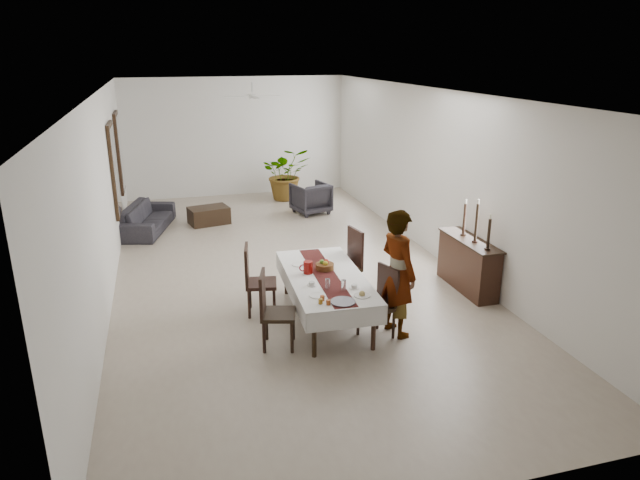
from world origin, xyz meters
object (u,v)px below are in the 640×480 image
at_px(dining_table_top, 325,277).
at_px(red_pitcher, 308,267).
at_px(sofa, 147,218).
at_px(woman, 398,273).
at_px(sideboard_body, 468,265).

relative_size(dining_table_top, red_pitcher, 12.00).
distance_m(red_pitcher, sofa, 5.73).
bearing_deg(woman, red_pitcher, 37.57).
height_order(red_pitcher, woman, woman).
relative_size(dining_table_top, woman, 1.21).
distance_m(red_pitcher, woman, 1.37).
xyz_separation_m(dining_table_top, red_pitcher, (-0.23, 0.15, 0.13)).
bearing_deg(sofa, sideboard_body, -117.53).
height_order(woman, sideboard_body, woman).
height_order(red_pitcher, sofa, red_pitcher).
distance_m(dining_table_top, red_pitcher, 0.30).
relative_size(red_pitcher, sofa, 0.09).
bearing_deg(sideboard_body, woman, -147.39).
bearing_deg(red_pitcher, sofa, 114.60).
height_order(dining_table_top, woman, woman).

